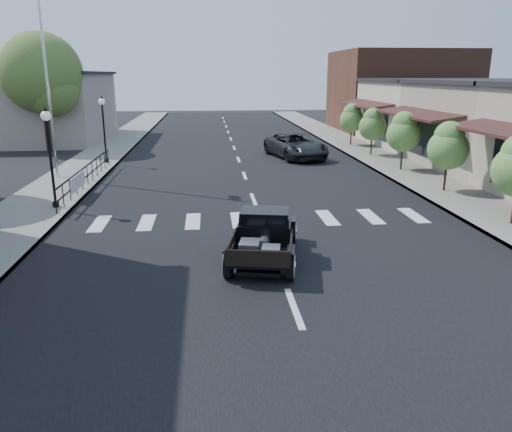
{
  "coord_description": "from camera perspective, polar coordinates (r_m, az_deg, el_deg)",
  "views": [
    {
      "loc": [
        -1.8,
        -12.88,
        4.98
      ],
      "look_at": [
        -0.46,
        1.04,
        1.0
      ],
      "focal_mm": 35.0,
      "sensor_mm": 36.0,
      "label": 1
    }
  ],
  "objects": [
    {
      "name": "sidewalk_right",
      "position": [
        30.13,
        14.68,
        6.0
      ],
      "size": [
        3.0,
        80.0,
        0.15
      ],
      "primitive_type": "cube",
      "color": "gray",
      "rests_on": "ground"
    },
    {
      "name": "road",
      "position": [
        28.38,
        -1.76,
        5.79
      ],
      "size": [
        14.0,
        80.0,
        0.02
      ],
      "primitive_type": "cube",
      "color": "black",
      "rests_on": "ground"
    },
    {
      "name": "hotrod_pickup",
      "position": [
        13.77,
        0.94,
        -2.21
      ],
      "size": [
        2.66,
        4.36,
        1.41
      ],
      "primitive_type": null,
      "rotation": [
        0.0,
        0.0,
        -0.2
      ],
      "color": "black",
      "rests_on": "ground"
    },
    {
      "name": "big_tree_far",
      "position": [
        36.51,
        -23.13,
        12.87
      ],
      "size": [
        5.23,
        5.23,
        7.69
      ],
      "primitive_type": null,
      "color": "#4F682C",
      "rests_on": "ground"
    },
    {
      "name": "small_tree_c",
      "position": [
        27.33,
        16.43,
        8.15
      ],
      "size": [
        1.74,
        1.74,
        2.9
      ],
      "primitive_type": null,
      "color": "#58863D",
      "rests_on": "sidewalk_right"
    },
    {
      "name": "far_building_right",
      "position": [
        48.12,
        16.06,
        13.53
      ],
      "size": [
        11.0,
        10.0,
        7.0
      ],
      "primitive_type": "cube",
      "color": "brown",
      "rests_on": "ground"
    },
    {
      "name": "ground",
      "position": [
        13.93,
        2.31,
        -5.08
      ],
      "size": [
        120.0,
        120.0,
        0.0
      ],
      "primitive_type": "plane",
      "color": "black",
      "rests_on": "ground"
    },
    {
      "name": "low_building_left",
      "position": [
        43.04,
        -23.81,
        11.27
      ],
      "size": [
        10.0,
        12.0,
        5.0
      ],
      "primitive_type": "cube",
      "color": "#ADA291",
      "rests_on": "ground"
    },
    {
      "name": "storefront_far",
      "position": [
        38.81,
        20.58,
        10.87
      ],
      "size": [
        10.0,
        9.0,
        4.5
      ],
      "primitive_type": "cube",
      "color": "beige",
      "rests_on": "ground"
    },
    {
      "name": "lamp_post_c",
      "position": [
        29.61,
        -16.98,
        9.42
      ],
      "size": [
        0.36,
        0.36,
        3.69
      ],
      "primitive_type": null,
      "color": "black",
      "rests_on": "sidewalk_left"
    },
    {
      "name": "lamp_post_b",
      "position": [
        19.98,
        -22.42,
        6.1
      ],
      "size": [
        0.36,
        0.36,
        3.69
      ],
      "primitive_type": null,
      "color": "black",
      "rests_on": "sidewalk_left"
    },
    {
      "name": "banner",
      "position": [
        22.05,
        -19.61,
        3.1
      ],
      "size": [
        0.04,
        2.2,
        0.6
      ],
      "primitive_type": null,
      "color": "silver",
      "rests_on": "sidewalk_left"
    },
    {
      "name": "small_tree_d",
      "position": [
        32.01,
        13.13,
        9.29
      ],
      "size": [
        1.66,
        1.66,
        2.76
      ],
      "primitive_type": null,
      "color": "#58863D",
      "rests_on": "sidewalk_right"
    },
    {
      "name": "small_tree_e",
      "position": [
        36.35,
        10.86,
        10.19
      ],
      "size": [
        1.67,
        1.67,
        2.79
      ],
      "primitive_type": null,
      "color": "#58863D",
      "rests_on": "sidewalk_right"
    },
    {
      "name": "flagpole",
      "position": [
        25.97,
        -22.98,
        16.12
      ],
      "size": [
        0.12,
        0.12,
        10.96
      ],
      "primitive_type": "cylinder",
      "color": "silver",
      "rests_on": "sidewalk_left"
    },
    {
      "name": "second_car",
      "position": [
        30.98,
        4.54,
        7.99
      ],
      "size": [
        3.71,
        5.85,
        1.5
      ],
      "primitive_type": "imported",
      "rotation": [
        0.0,
        0.0,
        0.24
      ],
      "color": "black",
      "rests_on": "ground"
    },
    {
      "name": "road_markings",
      "position": [
        23.49,
        -0.96,
        3.64
      ],
      "size": [
        12.0,
        60.0,
        0.06
      ],
      "primitive_type": null,
      "color": "silver",
      "rests_on": "ground"
    },
    {
      "name": "railing",
      "position": [
        23.93,
        -18.73,
        4.62
      ],
      "size": [
        0.08,
        10.0,
        1.0
      ],
      "primitive_type": null,
      "color": "black",
      "rests_on": "sidewalk_left"
    },
    {
      "name": "small_tree_b",
      "position": [
        22.81,
        21.0,
        6.25
      ],
      "size": [
        1.71,
        1.71,
        2.85
      ],
      "primitive_type": null,
      "color": "#58863D",
      "rests_on": "sidewalk_right"
    },
    {
      "name": "sidewalk_left",
      "position": [
        29.1,
        -18.79,
        5.34
      ],
      "size": [
        3.0,
        80.0,
        0.15
      ],
      "primitive_type": "cube",
      "color": "gray",
      "rests_on": "ground"
    }
  ]
}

